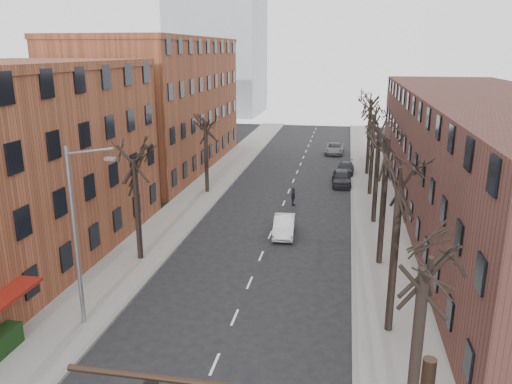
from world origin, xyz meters
The scene contains 17 objects.
sidewalk_left centered at (-8.00, 35.00, 0.07)m, with size 4.00×90.00×0.15m, color gray.
sidewalk_right centered at (8.00, 35.00, 0.07)m, with size 4.00×90.00×0.15m, color gray.
building_left_far centered at (-16.00, 44.00, 7.00)m, with size 12.00×28.00×14.00m, color brown.
building_right centered at (16.00, 30.00, 5.00)m, with size 12.00×50.00×10.00m, color #4B2823.
tree_right_b centered at (7.60, 12.00, 0.00)m, with size 5.20×5.20×10.80m, color black, non-canonical shape.
tree_right_c centered at (7.60, 20.00, 0.00)m, with size 5.20×5.20×11.60m, color black, non-canonical shape.
tree_right_d centered at (7.60, 28.00, 0.00)m, with size 5.20×5.20×10.00m, color black, non-canonical shape.
tree_right_e centered at (7.60, 36.00, 0.00)m, with size 5.20×5.20×10.80m, color black, non-canonical shape.
tree_right_f centered at (7.60, 44.00, 0.00)m, with size 5.20×5.20×11.60m, color black, non-canonical shape.
tree_left_a centered at (-7.60, 18.00, 0.00)m, with size 5.20×5.20×9.50m, color black, non-canonical shape.
tree_left_b centered at (-7.60, 34.00, 0.00)m, with size 5.20×5.20×9.50m, color black, non-canonical shape.
streetlight centered at (-7.03, 10.00, 5.01)m, with size 2.45×0.22×9.03m.
silver_sedan centered at (1.00, 24.20, 0.70)m, with size 1.49×4.27×1.41m, color silver.
parked_car_near centered at (4.93, 39.13, 0.78)m, with size 1.84×4.58×1.56m, color black.
parked_car_mid centered at (5.30, 44.05, 0.63)m, with size 1.78×4.37×1.27m, color black.
parked_car_far centered at (3.80, 55.02, 0.70)m, with size 2.33×5.05×1.40m, color #57595E.
pedestrian_crossing centered at (0.88, 31.46, 0.80)m, with size 0.94×0.39×1.60m, color black.
Camera 1 is at (5.11, -10.14, 13.16)m, focal length 35.00 mm.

